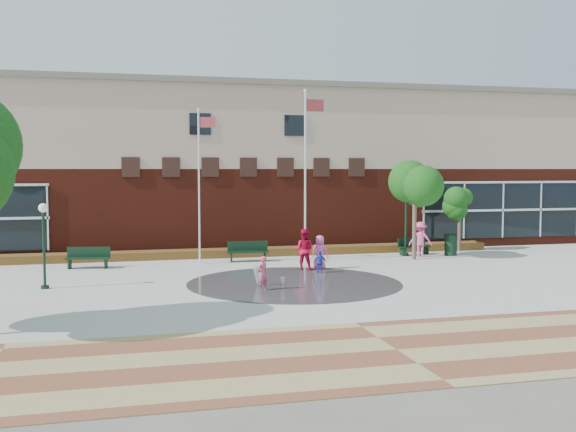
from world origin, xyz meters
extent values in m
plane|color=#666056|center=(0.00, 0.00, 0.00)|extent=(120.00, 120.00, 0.00)
cube|color=#A8A8A0|center=(0.00, 4.00, 0.00)|extent=(46.00, 18.00, 0.01)
cube|color=brown|center=(0.00, -7.00, 0.00)|extent=(46.00, 6.00, 0.01)
cylinder|color=#383A3D|center=(0.00, 3.00, 0.00)|extent=(8.40, 8.40, 0.01)
cube|color=#581C11|center=(0.00, 17.50, 2.25)|extent=(44.00, 10.00, 4.50)
cube|color=tan|center=(0.00, 17.50, 6.75)|extent=(44.00, 10.00, 4.50)
cube|color=slate|center=(0.00, 17.50, 9.05)|extent=(44.40, 10.40, 0.30)
cube|color=black|center=(15.00, 12.48, 2.11)|extent=(10.00, 0.12, 3.19)
cube|color=black|center=(-2.50, 12.48, 6.79)|extent=(1.10, 0.10, 1.10)
cube|color=black|center=(2.50, 12.48, 6.79)|extent=(1.10, 0.10, 1.10)
cube|color=maroon|center=(0.00, 11.60, 0.00)|extent=(26.00, 1.20, 0.40)
cylinder|color=white|center=(-2.96, 9.26, 3.59)|extent=(0.09, 0.09, 7.19)
sphere|color=white|center=(-2.96, 9.26, 7.23)|extent=(0.14, 0.14, 0.14)
cube|color=#A2363B|center=(-2.58, 9.18, 6.66)|extent=(0.78, 0.18, 0.48)
cylinder|color=white|center=(2.11, 8.97, 4.09)|extent=(0.10, 0.10, 8.17)
sphere|color=white|center=(2.11, 8.97, 8.22)|extent=(0.17, 0.17, 0.17)
cube|color=#A2363B|center=(2.58, 9.00, 7.54)|extent=(0.94, 0.09, 0.58)
cylinder|color=black|center=(-9.36, 4.17, 1.45)|extent=(0.10, 0.10, 2.90)
cylinder|color=black|center=(-9.36, 4.17, 0.07)|extent=(0.31, 0.31, 0.14)
sphere|color=silver|center=(-9.36, 4.17, 3.05)|extent=(0.34, 0.34, 0.34)
cylinder|color=black|center=(7.74, 9.79, 1.61)|extent=(0.11, 0.11, 3.22)
cylinder|color=black|center=(7.74, 9.79, 0.08)|extent=(0.34, 0.34, 0.15)
sphere|color=silver|center=(7.74, 9.79, 3.40)|extent=(0.38, 0.38, 0.38)
cube|color=black|center=(-8.02, 9.13, 0.48)|extent=(2.00, 0.89, 0.06)
cube|color=black|center=(-7.97, 9.36, 0.73)|extent=(1.91, 0.42, 0.48)
cube|color=black|center=(-0.58, 9.59, 0.49)|extent=(2.00, 0.70, 0.07)
cube|color=black|center=(-0.56, 9.83, 0.74)|extent=(1.97, 0.21, 0.49)
cube|color=black|center=(8.31, 9.93, 0.46)|extent=(1.91, 1.01, 0.06)
cube|color=black|center=(8.24, 10.15, 0.69)|extent=(1.78, 0.57, 0.46)
cylinder|color=black|center=(10.05, 9.29, 0.53)|extent=(0.64, 0.64, 1.06)
cylinder|color=black|center=(10.05, 9.29, 1.08)|extent=(0.68, 0.68, 0.06)
cylinder|color=#4B3C2E|center=(7.54, 8.31, 1.52)|extent=(0.21, 0.21, 3.04)
cylinder|color=#4B3C2E|center=(11.35, 10.80, 1.07)|extent=(0.19, 0.19, 2.14)
cone|color=white|center=(-1.53, 2.72, 0.00)|extent=(0.40, 0.40, 0.78)
cone|color=white|center=(-0.75, 1.80, 0.00)|extent=(0.20, 0.20, 0.45)
imported|color=#CF4A6D|center=(-1.53, 1.77, 0.65)|extent=(0.56, 0.52, 1.29)
imported|color=red|center=(1.29, 6.23, 0.93)|extent=(1.12, 1.02, 1.86)
imported|color=#EB5AAC|center=(2.06, 6.34, 0.77)|extent=(0.90, 0.83, 1.55)
imported|color=#243BB7|center=(1.72, 5.18, 0.50)|extent=(0.63, 0.47, 0.99)
imported|color=#F05597|center=(8.28, 9.16, 0.91)|extent=(1.34, 1.08, 1.81)
camera|label=1|loc=(-6.65, -22.26, 4.49)|focal=42.00mm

